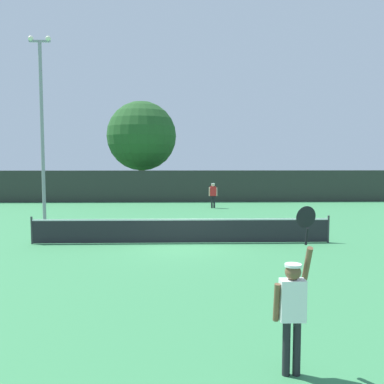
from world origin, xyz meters
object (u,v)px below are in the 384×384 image
(light_pole, at_px, (42,119))
(player_receiving, at_px, (213,193))
(tennis_ball, at_px, (190,235))
(parked_car_near, at_px, (97,186))
(large_tree, at_px, (142,136))
(parked_car_mid, at_px, (205,185))
(player_serving, at_px, (293,301))
(parked_car_far, at_px, (292,186))

(light_pole, bearing_deg, player_receiving, 29.28)
(tennis_ball, xyz_separation_m, parked_car_near, (-8.26, 21.01, 0.74))
(large_tree, bearing_deg, player_receiving, -54.47)
(parked_car_near, bearing_deg, parked_car_mid, 8.56)
(player_serving, xyz_separation_m, large_tree, (-5.02, 29.11, 4.04))
(parked_car_near, bearing_deg, large_tree, -34.35)
(light_pole, bearing_deg, large_tree, 72.81)
(large_tree, xyz_separation_m, parked_car_near, (-4.54, 3.43, -4.41))
(player_receiving, height_order, light_pole, light_pole)
(parked_car_near, bearing_deg, tennis_ball, -65.83)
(tennis_ball, bearing_deg, player_serving, -83.58)
(player_receiving, bearing_deg, parked_car_far, -128.51)
(tennis_ball, height_order, parked_car_mid, parked_car_mid)
(player_serving, distance_m, tennis_ball, 11.66)
(parked_car_near, distance_m, parked_car_far, 18.01)
(player_serving, relative_size, parked_car_far, 0.61)
(player_serving, xyz_separation_m, parked_car_near, (-9.56, 32.54, -0.37))
(large_tree, height_order, parked_car_near, large_tree)
(tennis_ball, bearing_deg, large_tree, 101.94)
(light_pole, relative_size, parked_car_mid, 2.26)
(player_receiving, height_order, parked_car_near, parked_car_near)
(player_serving, height_order, player_receiving, player_serving)
(light_pole, relative_size, parked_car_near, 2.25)
(player_serving, bearing_deg, tennis_ball, 96.42)
(player_serving, bearing_deg, large_tree, 99.77)
(player_serving, xyz_separation_m, parked_car_far, (8.42, 31.50, -0.37))
(tennis_ball, xyz_separation_m, large_tree, (-3.72, 17.58, 5.15))
(player_serving, relative_size, tennis_ball, 38.01)
(parked_car_far, bearing_deg, large_tree, -170.75)
(player_serving, height_order, tennis_ball, player_serving)
(light_pole, bearing_deg, parked_car_near, 91.88)
(parked_car_near, bearing_deg, parked_car_far, -0.60)
(parked_car_far, bearing_deg, parked_car_mid, 164.39)
(player_receiving, bearing_deg, parked_car_mid, -90.52)
(tennis_ball, distance_m, large_tree, 18.69)
(light_pole, height_order, parked_car_far, light_pole)
(large_tree, bearing_deg, parked_car_far, 10.08)
(light_pole, distance_m, parked_car_far, 23.68)
(player_receiving, relative_size, large_tree, 0.21)
(player_serving, bearing_deg, parked_car_far, 75.03)
(light_pole, xyz_separation_m, parked_car_mid, (9.57, 17.41, -4.63))
(parked_car_mid, height_order, parked_car_far, same)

